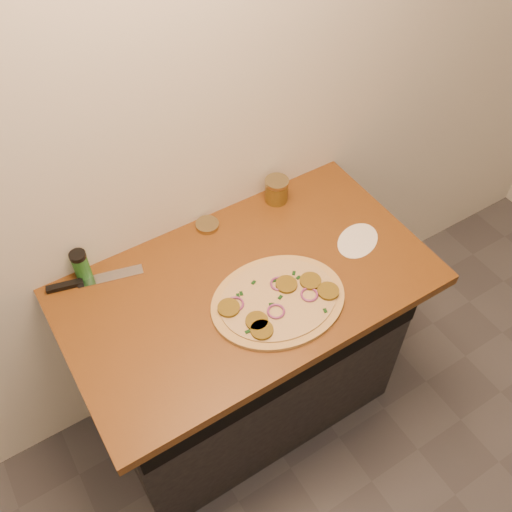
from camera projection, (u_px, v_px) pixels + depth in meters
cabinet at (244, 350)px, 2.22m from camera, size 1.10×0.60×0.86m
countertop at (247, 285)px, 1.86m from camera, size 1.20×0.70×0.04m
pizza at (278, 300)px, 1.78m from camera, size 0.47×0.47×0.03m
chefs_knife at (86, 281)px, 1.84m from camera, size 0.31×0.11×0.02m
mason_jar_lid at (207, 225)px, 2.00m from camera, size 0.11×0.11×0.02m
salsa_jar at (277, 190)px, 2.06m from camera, size 0.09×0.09×0.09m
spice_shaker at (81, 265)px, 1.82m from camera, size 0.05×0.05×0.11m
flour_spill at (358, 241)px, 1.96m from camera, size 0.24×0.24×0.00m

